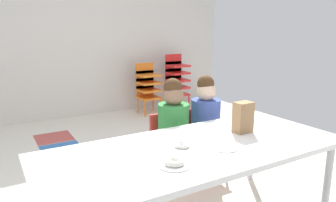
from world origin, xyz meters
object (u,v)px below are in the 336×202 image
seated_child_middle_seat (205,116)px  kid_chair_red_stack (176,79)px  seated_child_near_camera (173,122)px  donut_powdered_on_plate (174,162)px  paper_plate_near_edge (174,165)px  paper_bag_brown (243,117)px  donut_powdered_loose (182,145)px  kid_chair_orange_stack (148,85)px  craft_table (193,153)px  paper_plate_center_table (224,147)px

seated_child_middle_seat → kid_chair_red_stack: seated_child_middle_seat is taller
seated_child_near_camera → donut_powdered_on_plate: (-0.49, -0.83, 0.06)m
seated_child_middle_seat → paper_plate_near_edge: seated_child_middle_seat is taller
paper_bag_brown → donut_powdered_loose: paper_bag_brown is taller
kid_chair_orange_stack → kid_chair_red_stack: (0.54, 0.00, 0.06)m
craft_table → kid_chair_red_stack: size_ratio=2.09×
paper_plate_center_table → donut_powdered_loose: bearing=145.9°
kid_chair_red_stack → donut_powdered_loose: (-1.73, -2.85, 0.09)m
paper_bag_brown → paper_plate_near_edge: 0.77m
craft_table → donut_powdered_on_plate: 0.32m
craft_table → paper_bag_brown: bearing=7.6°
kid_chair_orange_stack → seated_child_near_camera: bearing=-111.7°
craft_table → paper_plate_center_table: (0.15, -0.11, 0.05)m
paper_plate_center_table → seated_child_middle_seat: bearing=60.9°
kid_chair_red_stack → donut_powdered_loose: size_ratio=9.41×
kid_chair_orange_stack → paper_plate_center_table: bearing=-108.0°
kid_chair_red_stack → paper_bag_brown: kid_chair_red_stack is taller
seated_child_near_camera → donut_powdered_on_plate: 0.96m
seated_child_near_camera → donut_powdered_loose: size_ratio=9.38×
donut_powdered_on_plate → donut_powdered_loose: donut_powdered_on_plate is taller
seated_child_middle_seat → kid_chair_orange_stack: (0.55, 2.24, -0.10)m
craft_table → paper_plate_near_edge: size_ratio=10.68×
craft_table → donut_powdered_loose: (-0.06, 0.03, 0.06)m
kid_chair_red_stack → paper_plate_center_table: kid_chair_red_stack is taller
seated_child_middle_seat → donut_powdered_loose: (-0.64, -0.61, 0.05)m
seated_child_near_camera → donut_powdered_loose: bearing=-116.3°
kid_chair_orange_stack → paper_plate_near_edge: (-1.38, -3.07, 0.14)m
craft_table → kid_chair_orange_stack: (1.13, 2.89, -0.09)m
seated_child_near_camera → kid_chair_orange_stack: (0.89, 2.24, -0.10)m
paper_bag_brown → paper_plate_center_table: size_ratio=1.22×
kid_chair_orange_stack → seated_child_middle_seat: bearing=-103.9°
donut_powdered_loose → kid_chair_orange_stack: bearing=67.3°
paper_bag_brown → donut_powdered_on_plate: (-0.72, -0.24, -0.09)m
paper_bag_brown → donut_powdered_loose: size_ratio=2.25×
seated_child_middle_seat → donut_powdered_loose: 0.89m
paper_plate_center_table → kid_chair_red_stack: bearing=63.2°
paper_bag_brown → kid_chair_orange_stack: bearing=76.8°
kid_chair_red_stack → donut_powdered_on_plate: bearing=-122.0°
seated_child_near_camera → paper_plate_center_table: 0.77m
paper_plate_near_edge → donut_powdered_on_plate: donut_powdered_on_plate is taller
seated_child_near_camera → seated_child_middle_seat: (0.34, 0.00, 0.00)m
donut_powdered_on_plate → seated_child_middle_seat: bearing=45.0°
donut_powdered_loose → seated_child_near_camera: bearing=63.7°
kid_chair_red_stack → donut_powdered_on_plate: kid_chair_red_stack is taller
seated_child_near_camera → paper_plate_near_edge: seated_child_near_camera is taller
kid_chair_orange_stack → paper_bag_brown: 2.91m
seated_child_near_camera → donut_powdered_loose: 0.69m
paper_plate_near_edge → donut_powdered_loose: size_ratio=1.84×
kid_chair_orange_stack → paper_bag_brown: size_ratio=3.64×
paper_plate_near_edge → donut_powdered_on_plate: size_ratio=1.65×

